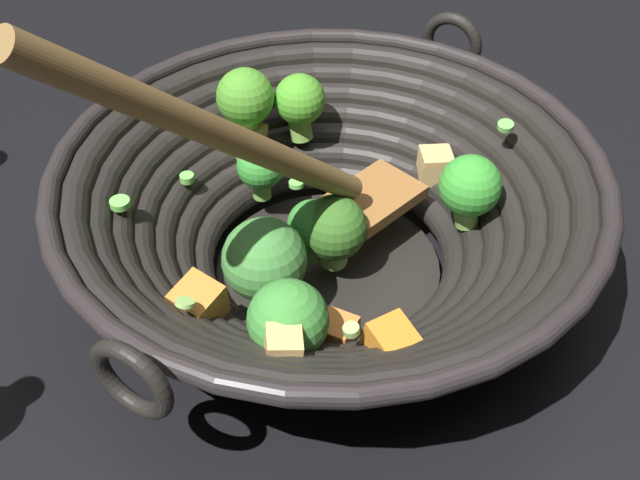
# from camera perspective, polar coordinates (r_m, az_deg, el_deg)

# --- Properties ---
(ground_plane) EXTENTS (4.00, 4.00, 0.00)m
(ground_plane) POSITION_cam_1_polar(r_m,az_deg,el_deg) (0.63, 0.58, -2.43)
(ground_plane) COLOR black
(wok) EXTENTS (0.39, 0.39, 0.28)m
(wok) POSITION_cam_1_polar(r_m,az_deg,el_deg) (0.58, 0.51, 2.20)
(wok) COLOR black
(wok) RESTS_ON ground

